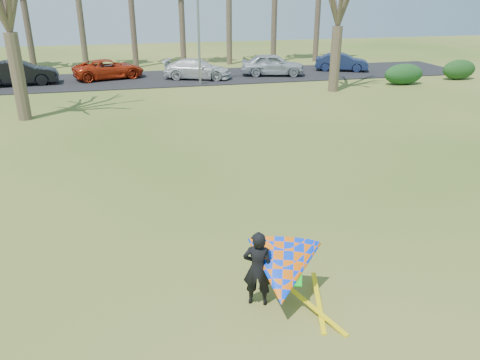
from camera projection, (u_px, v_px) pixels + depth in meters
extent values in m
plane|color=#265612|center=(259.00, 250.00, 11.76)|extent=(100.00, 100.00, 0.00)
cube|color=black|center=(167.00, 78.00, 34.26)|extent=(46.00, 7.00, 0.06)
cylinder|color=#493A2C|center=(25.00, 12.00, 35.81)|extent=(0.48, 0.48, 9.00)
cylinder|color=#4A3C2C|center=(79.00, 6.00, 36.54)|extent=(0.48, 0.48, 9.70)
cylinder|color=#48382B|center=(131.00, 1.00, 37.27)|extent=(0.48, 0.48, 10.40)
cylinder|color=brown|center=(181.00, 10.00, 38.40)|extent=(0.48, 0.48, 9.00)
cylinder|color=brown|center=(229.00, 5.00, 39.13)|extent=(0.48, 0.48, 9.70)
cylinder|color=#4A3B2C|center=(275.00, 0.00, 39.86)|extent=(0.48, 0.48, 10.40)
cylinder|color=#46362A|center=(318.00, 9.00, 40.99)|extent=(0.48, 0.48, 9.00)
cylinder|color=#4E412F|center=(18.00, 77.00, 22.75)|extent=(0.64, 0.64, 4.20)
cylinder|color=#4B3E2D|center=(335.00, 59.00, 29.37)|extent=(0.64, 0.64, 3.99)
cylinder|color=gray|center=(198.00, 24.00, 30.49)|extent=(0.16, 0.16, 8.00)
ellipsoid|color=#163D19|center=(404.00, 74.00, 31.94)|extent=(2.81, 1.28, 1.41)
ellipsoid|color=#153A15|center=(459.00, 70.00, 33.73)|extent=(2.55, 1.20, 1.42)
imported|color=black|center=(19.00, 73.00, 31.43)|extent=(5.01, 2.08, 1.61)
imported|color=#B1290E|center=(109.00, 69.00, 33.72)|extent=(5.41, 3.58, 1.38)
imported|color=silver|center=(197.00, 69.00, 33.67)|extent=(5.18, 3.42, 1.39)
imported|color=#A6ACB4|center=(273.00, 64.00, 34.98)|extent=(5.02, 2.99, 1.60)
imported|color=#182348|center=(342.00, 62.00, 37.04)|extent=(4.34, 3.01, 1.36)
imported|color=black|center=(258.00, 269.00, 9.46)|extent=(0.70, 0.58, 1.66)
cone|color=#0436E8|center=(283.00, 272.00, 9.33)|extent=(2.13, 2.39, 2.02)
cube|color=#0CBF19|center=(290.00, 275.00, 9.30)|extent=(0.62, 0.60, 0.24)
cube|color=yellow|center=(313.00, 312.00, 9.45)|extent=(0.85, 1.66, 0.28)
cube|color=yellow|center=(318.00, 305.00, 9.67)|extent=(0.56, 1.76, 0.22)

